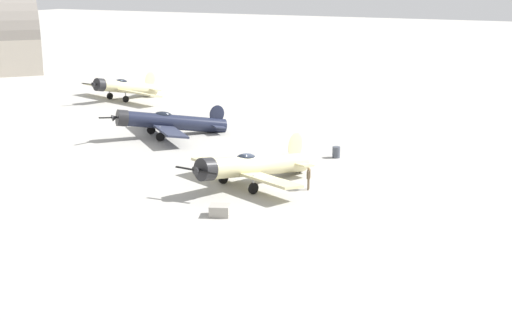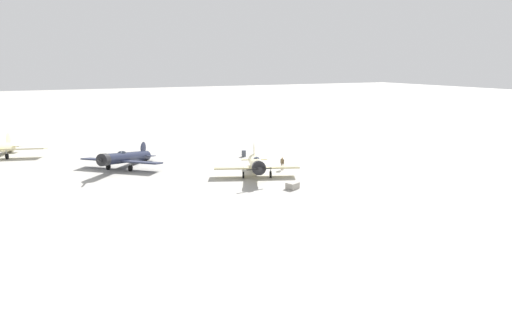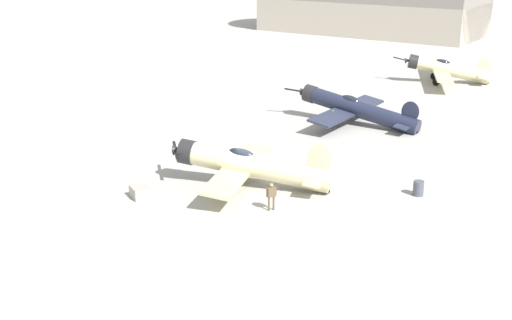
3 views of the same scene
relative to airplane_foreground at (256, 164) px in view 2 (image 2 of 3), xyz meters
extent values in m
plane|color=#A8A59E|center=(-0.46, 0.18, -1.42)|extent=(400.00, 400.00, 0.00)
cylinder|color=beige|center=(-0.46, 0.18, -0.04)|extent=(9.53, 4.87, 2.66)
cylinder|color=#232326|center=(3.80, -1.48, 0.54)|extent=(1.60, 1.88, 1.69)
cone|color=#232326|center=(4.40, -1.71, 0.62)|extent=(0.83, 0.85, 0.73)
cube|color=black|center=(4.54, -1.77, 0.62)|extent=(0.40, 3.10, 0.29)
ellipsoid|color=black|center=(0.43, -0.17, 0.71)|extent=(1.93, 1.35, 0.89)
cube|color=#C6BC89|center=(0.60, -0.23, -0.30)|extent=(5.41, 10.16, 0.41)
ellipsoid|color=beige|center=(-4.20, 1.64, 0.77)|extent=(1.67, 0.75, 2.22)
cube|color=#C6BC89|center=(-4.01, 1.56, -0.44)|extent=(2.26, 3.57, 0.24)
cylinder|color=#999BA0|center=(1.73, 1.08, -0.55)|extent=(0.14, 0.14, 0.94)
cylinder|color=black|center=(1.73, 1.08, -1.02)|extent=(0.82, 0.48, 0.80)
cylinder|color=#999BA0|center=(0.54, -1.97, -0.55)|extent=(0.14, 0.14, 0.94)
cylinder|color=black|center=(0.54, -1.97, -1.02)|extent=(0.82, 0.48, 0.80)
cylinder|color=black|center=(-4.73, 1.84, -1.28)|extent=(0.30, 0.19, 0.28)
cylinder|color=#1E2338|center=(-10.92, -13.72, -0.12)|extent=(8.79, 7.69, 3.01)
cylinder|color=#232326|center=(-7.16, -16.87, 0.68)|extent=(1.84, 1.88, 1.64)
cone|color=#232326|center=(-6.66, -17.29, 0.78)|extent=(0.90, 0.90, 0.71)
cube|color=black|center=(-6.55, -17.39, 0.78)|extent=(3.14, 0.85, 0.56)
ellipsoid|color=black|center=(-10.14, -14.38, 0.64)|extent=(1.86, 1.73, 0.94)
cube|color=#282D42|center=(-9.98, -14.51, -0.30)|extent=(8.45, 9.54, 0.49)
ellipsoid|color=#1E2338|center=(-14.21, -10.97, 0.33)|extent=(1.42, 1.22, 1.94)
cube|color=#282D42|center=(-14.05, -11.10, -0.70)|extent=(3.03, 3.31, 0.27)
cylinder|color=#999BA0|center=(-8.48, -13.68, -0.54)|extent=(0.14, 0.14, 0.96)
cylinder|color=black|center=(-8.48, -13.68, -1.02)|extent=(0.74, 0.67, 0.80)
cylinder|color=#999BA0|center=(-10.54, -16.13, -0.54)|extent=(0.14, 0.14, 0.96)
cylinder|color=black|center=(-10.54, -16.13, -1.02)|extent=(0.74, 0.67, 0.80)
cylinder|color=black|center=(-14.67, -10.58, -1.28)|extent=(0.28, 0.26, 0.28)
ellipsoid|color=beige|center=(-28.44, -28.79, 0.62)|extent=(1.80, 0.63, 2.19)
cube|color=#C6BC89|center=(-28.24, -28.84, -0.52)|extent=(2.01, 3.57, 0.31)
cylinder|color=#999BA0|center=(-23.16, -28.66, -0.47)|extent=(0.14, 0.14, 1.11)
cylinder|color=black|center=(-23.16, -28.66, -1.02)|extent=(0.82, 0.42, 0.80)
cylinder|color=black|center=(-28.92, -28.64, -1.28)|extent=(0.30, 0.17, 0.28)
cylinder|color=brown|center=(-0.77, 4.15, -1.01)|extent=(0.12, 0.12, 0.83)
cylinder|color=brown|center=(-1.05, 4.07, -1.01)|extent=(0.12, 0.12, 0.83)
cube|color=brown|center=(-0.91, 4.11, -0.30)|extent=(0.49, 0.33, 0.59)
sphere|color=tan|center=(-0.91, 4.11, 0.12)|extent=(0.22, 0.22, 0.22)
cylinder|color=brown|center=(-0.64, 4.18, -0.28)|extent=(0.09, 0.09, 0.55)
cylinder|color=brown|center=(-1.18, 4.04, -0.28)|extent=(0.09, 0.09, 0.55)
cube|color=#9E998E|center=(6.71, 1.22, -1.07)|extent=(1.44, 1.54, 0.70)
cylinder|color=#474C56|center=(-10.17, 2.76, -0.96)|extent=(0.64, 0.64, 0.93)
torus|color=#474C56|center=(-10.17, 2.76, -0.77)|extent=(0.68, 0.68, 0.04)
torus|color=#474C56|center=(-10.17, 2.76, -1.14)|extent=(0.68, 0.68, 0.04)
camera|label=1|loc=(42.50, 21.85, 13.27)|focal=48.54mm
camera|label=2|loc=(43.74, -20.57, 11.82)|focal=28.69mm
camera|label=3|loc=(4.04, 40.10, 13.52)|focal=47.46mm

